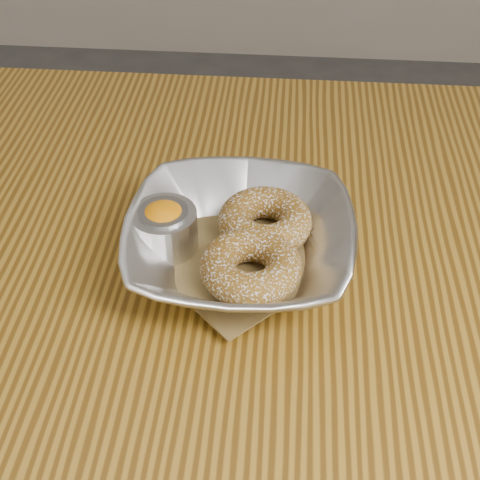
# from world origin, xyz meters

# --- Properties ---
(table) EXTENTS (1.20, 0.80, 0.75)m
(table) POSITION_xyz_m (0.00, 0.00, 0.65)
(table) COLOR brown
(table) RESTS_ON ground_plane
(serving_bowl) EXTENTS (0.21, 0.21, 0.05)m
(serving_bowl) POSITION_xyz_m (-0.06, 0.03, 0.78)
(serving_bowl) COLOR silver
(serving_bowl) RESTS_ON table
(parchment) EXTENTS (0.21, 0.21, 0.00)m
(parchment) POSITION_xyz_m (-0.06, 0.03, 0.76)
(parchment) COLOR brown
(parchment) RESTS_ON table
(donut_back) EXTENTS (0.11, 0.11, 0.03)m
(donut_back) POSITION_xyz_m (-0.04, 0.07, 0.78)
(donut_back) COLOR brown
(donut_back) RESTS_ON parchment
(donut_front) EXTENTS (0.09, 0.09, 0.03)m
(donut_front) POSITION_xyz_m (-0.05, 0.00, 0.78)
(donut_front) COLOR brown
(donut_front) RESTS_ON parchment
(ramekin) EXTENTS (0.06, 0.06, 0.05)m
(ramekin) POSITION_xyz_m (-0.13, 0.04, 0.78)
(ramekin) COLOR silver
(ramekin) RESTS_ON table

